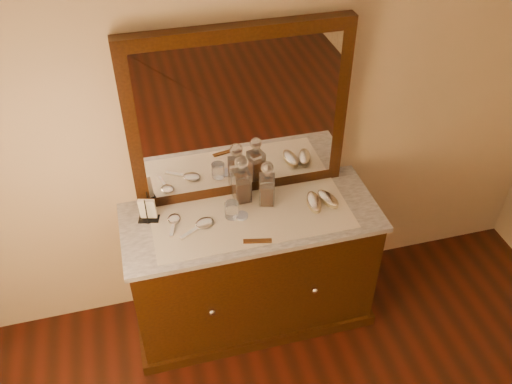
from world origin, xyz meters
TOP-DOWN VIEW (x-y plane):
  - dresser_cabinet at (0.00, 1.96)m, footprint 1.40×0.55m
  - dresser_plinth at (0.00, 1.96)m, footprint 1.46×0.59m
  - knob_left at (-0.30, 1.67)m, footprint 0.04×0.04m
  - knob_right at (0.30, 1.67)m, footprint 0.04×0.04m
  - marble_top at (0.00, 1.96)m, footprint 1.44×0.59m
  - mirror_frame at (0.00, 2.20)m, footprint 1.20×0.08m
  - mirror_glass at (0.00, 2.17)m, footprint 1.06×0.01m
  - lace_runner at (0.00, 1.94)m, footprint 1.10×0.45m
  - pin_dish at (-0.06, 1.96)m, footprint 0.08×0.08m
  - comb at (-0.02, 1.75)m, footprint 0.15×0.06m
  - napkin_rack at (-0.55, 2.07)m, footprint 0.13×0.09m
  - decanter_left at (-0.02, 2.10)m, footprint 0.10×0.10m
  - decanter_right at (0.11, 2.04)m, footprint 0.11×0.11m
  - brush_near at (0.36, 1.94)m, footprint 0.09×0.18m
  - brush_far at (0.45, 1.95)m, footprint 0.12×0.18m
  - hand_mirror_outer at (-0.43, 2.01)m, footprint 0.09×0.19m
  - hand_mirror_inner at (-0.28, 1.94)m, footprint 0.22×0.16m
  - tumblers at (-0.11, 1.97)m, footprint 0.08×0.08m

SIDE VIEW (x-z plane):
  - dresser_plinth at x=0.00m, z-range 0.00..0.08m
  - dresser_cabinet at x=0.00m, z-range 0.00..0.82m
  - knob_left at x=-0.30m, z-range 0.43..0.47m
  - knob_right at x=0.30m, z-range 0.43..0.47m
  - marble_top at x=0.00m, z-range 0.82..0.85m
  - lace_runner at x=0.00m, z-range 0.85..0.85m
  - comb at x=-0.02m, z-range 0.85..0.86m
  - pin_dish at x=-0.06m, z-range 0.85..0.87m
  - hand_mirror_outer at x=-0.43m, z-range 0.85..0.87m
  - hand_mirror_inner at x=-0.28m, z-range 0.85..0.87m
  - brush_far at x=0.45m, z-range 0.85..0.90m
  - brush_near at x=0.36m, z-range 0.85..0.90m
  - tumblers at x=-0.11m, z-range 0.85..0.94m
  - napkin_rack at x=-0.55m, z-range 0.83..1.00m
  - decanter_right at x=0.11m, z-range 0.82..1.10m
  - decanter_left at x=-0.02m, z-range 0.82..1.12m
  - mirror_frame at x=0.00m, z-range 0.85..1.85m
  - mirror_glass at x=0.00m, z-range 0.92..1.78m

